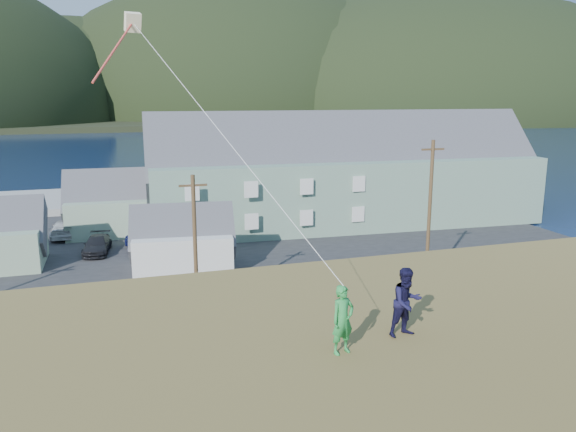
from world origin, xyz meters
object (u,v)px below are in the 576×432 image
Objects in this scene: shed_palegreen_far at (126,204)px; kite_flyer_navy at (407,302)px; shed_white at (183,240)px; wharf at (92,200)px; kite_flyer_green at (343,320)px; lodge at (345,172)px.

kite_flyer_navy is at bearing -80.44° from shed_palegreen_far.
shed_palegreen_far reaches higher than shed_white.
wharf is 60.01m from kite_flyer_navy.
kite_flyer_navy is at bearing -81.26° from wharf.
shed_palegreen_far is 7.11× the size of kite_flyer_green.
kite_flyer_green is (-17.49, -40.60, 2.77)m from lodge.
kite_flyer_green is at bearing -82.88° from shed_palegreen_far.
kite_flyer_green reaches higher than shed_palegreen_far.
wharf is 0.66× the size of lodge.
lodge reaches higher than wharf.
lodge is 43.24m from kite_flyer_navy.
wharf is 60.16m from kite_flyer_green.
shed_palegreen_far is at bearing -77.51° from wharf.
kite_flyer_green is (3.66, -43.05, 5.17)m from shed_palegreen_far.
shed_palegreen_far is (-21.14, 2.45, -2.40)m from lodge.
lodge is at bearing -37.01° from wharf.
kite_flyer_green is at bearing -110.21° from lodge.
wharf is 31.33m from lodge.
kite_flyer_navy reaches higher than shed_palegreen_far.
shed_palegreen_far is at bearing 111.82° from shed_white.
kite_flyer_green is (7.25, -59.24, 7.54)m from wharf.
wharf is 2.33× the size of shed_palegreen_far.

